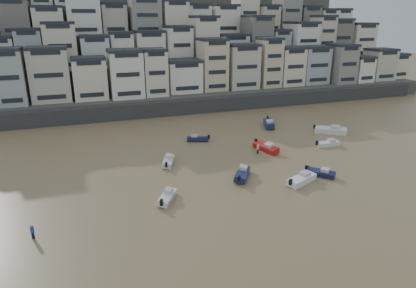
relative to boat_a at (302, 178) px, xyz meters
name	(u,v)px	position (x,y,z in m)	size (l,w,h in m)	color
harbor_wall	(187,107)	(-3.95, 45.04, 0.96)	(140.00, 3.00, 3.50)	#38383A
hillside	(166,48)	(0.79, 84.88, 12.22)	(141.04, 66.00, 50.00)	#4C4C47
boat_a	(302,178)	(0.00, 0.00, 0.00)	(5.77, 1.89, 1.57)	white
boat_b	(321,172)	(4.15, 1.20, -0.15)	(4.64, 1.52, 1.27)	#151941
boat_c	(242,173)	(-7.31, 4.62, -0.01)	(5.69, 1.86, 1.55)	#162045
boat_d	(328,143)	(13.75, 12.37, -0.12)	(4.89, 1.60, 1.33)	silver
boat_e	(266,147)	(1.59, 13.93, 0.02)	(5.88, 1.92, 1.60)	#A51514
boat_f	(168,160)	(-16.46, 13.61, -0.10)	(5.02, 1.64, 1.37)	silver
boat_g	(331,129)	(19.23, 18.88, 0.15)	(6.86, 2.25, 1.87)	silver
boat_h	(198,138)	(-8.19, 23.45, -0.16)	(4.57, 1.50, 1.25)	#13183C
boat_i	(269,123)	(9.70, 27.71, 0.10)	(6.50, 2.13, 1.77)	#151E42
boat_j	(167,196)	(-19.67, 1.24, -0.13)	(4.80, 1.57, 1.31)	silver
person_blue	(32,232)	(-35.51, -2.55, 0.08)	(0.44, 0.44, 1.74)	#183DB9
person_pink	(258,149)	(-0.39, 13.15, 0.08)	(0.44, 0.44, 1.74)	#C99D8E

